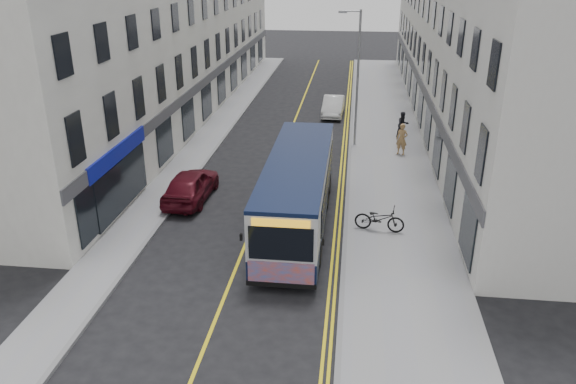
% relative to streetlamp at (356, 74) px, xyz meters
% --- Properties ---
extents(ground, '(140.00, 140.00, 0.00)m').
position_rel_streetlamp_xyz_m(ground, '(-4.17, -14.00, -4.38)').
color(ground, black).
rests_on(ground, ground).
extents(pavement_east, '(4.50, 64.00, 0.12)m').
position_rel_streetlamp_xyz_m(pavement_east, '(2.08, -2.00, -4.32)').
color(pavement_east, gray).
rests_on(pavement_east, ground).
extents(pavement_west, '(2.00, 64.00, 0.12)m').
position_rel_streetlamp_xyz_m(pavement_west, '(-9.17, -2.00, -4.32)').
color(pavement_west, gray).
rests_on(pavement_west, ground).
extents(kerb_east, '(0.18, 64.00, 0.13)m').
position_rel_streetlamp_xyz_m(kerb_east, '(-0.17, -2.00, -4.32)').
color(kerb_east, slate).
rests_on(kerb_east, ground).
extents(kerb_west, '(0.18, 64.00, 0.13)m').
position_rel_streetlamp_xyz_m(kerb_west, '(-8.17, -2.00, -4.32)').
color(kerb_west, slate).
rests_on(kerb_west, ground).
extents(road_centre_line, '(0.12, 64.00, 0.01)m').
position_rel_streetlamp_xyz_m(road_centre_line, '(-4.17, -2.00, -4.38)').
color(road_centre_line, yellow).
rests_on(road_centre_line, ground).
extents(road_dbl_yellow_inner, '(0.10, 64.00, 0.01)m').
position_rel_streetlamp_xyz_m(road_dbl_yellow_inner, '(-0.62, -2.00, -4.38)').
color(road_dbl_yellow_inner, yellow).
rests_on(road_dbl_yellow_inner, ground).
extents(road_dbl_yellow_outer, '(0.10, 64.00, 0.01)m').
position_rel_streetlamp_xyz_m(road_dbl_yellow_outer, '(-0.42, -2.00, -4.38)').
color(road_dbl_yellow_outer, yellow).
rests_on(road_dbl_yellow_outer, ground).
extents(terrace_east, '(6.00, 46.00, 13.00)m').
position_rel_streetlamp_xyz_m(terrace_east, '(7.33, 7.00, 2.12)').
color(terrace_east, silver).
rests_on(terrace_east, ground).
extents(terrace_west, '(6.00, 46.00, 13.00)m').
position_rel_streetlamp_xyz_m(terrace_west, '(-13.17, 7.00, 2.12)').
color(terrace_west, white).
rests_on(terrace_west, ground).
extents(streetlamp, '(1.32, 0.18, 8.00)m').
position_rel_streetlamp_xyz_m(streetlamp, '(0.00, 0.00, 0.00)').
color(streetlamp, gray).
rests_on(streetlamp, ground).
extents(city_bus, '(2.50, 10.71, 3.11)m').
position_rel_streetlamp_xyz_m(city_bus, '(-2.25, -11.38, -2.68)').
color(city_bus, black).
rests_on(city_bus, ground).
extents(bicycle, '(2.16, 1.02, 1.09)m').
position_rel_streetlamp_xyz_m(bicycle, '(1.22, -11.60, -3.72)').
color(bicycle, black).
rests_on(bicycle, pavement_east).
extents(pedestrian_near, '(0.77, 0.64, 1.82)m').
position_rel_streetlamp_xyz_m(pedestrian_near, '(2.77, -1.58, -3.35)').
color(pedestrian_near, '#9C7646').
rests_on(pedestrian_near, pavement_east).
extents(pedestrian_far, '(0.98, 0.89, 1.64)m').
position_rel_streetlamp_xyz_m(pedestrian_far, '(3.06, 1.77, -3.44)').
color(pedestrian_far, black).
rests_on(pedestrian_far, pavement_east).
extents(car_white, '(1.54, 4.12, 1.34)m').
position_rel_streetlamp_xyz_m(car_white, '(-1.56, 6.98, -3.71)').
color(car_white, silver).
rests_on(car_white, ground).
extents(car_maroon, '(1.96, 4.51, 1.51)m').
position_rel_streetlamp_xyz_m(car_maroon, '(-7.57, -9.14, -3.63)').
color(car_maroon, '#510D18').
rests_on(car_maroon, ground).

